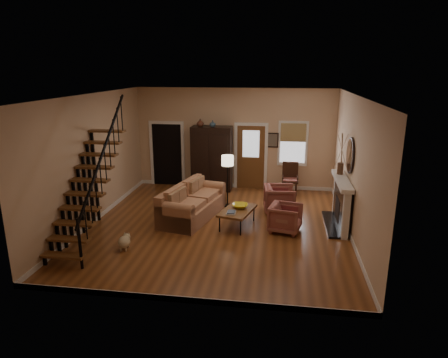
# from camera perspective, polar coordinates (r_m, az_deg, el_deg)

# --- Properties ---
(room) EXTENTS (7.00, 7.33, 3.30)m
(room) POSITION_cam_1_polar(r_m,az_deg,el_deg) (11.59, -1.56, 3.60)
(room) COLOR brown
(room) RESTS_ON ground
(staircase) EXTENTS (0.94, 2.80, 3.20)m
(staircase) POSITION_cam_1_polar(r_m,az_deg,el_deg) (9.46, -19.08, 0.54)
(staircase) COLOR brown
(staircase) RESTS_ON ground
(fireplace) EXTENTS (0.33, 1.95, 2.30)m
(fireplace) POSITION_cam_1_polar(r_m,az_deg,el_deg) (10.53, 16.64, -2.65)
(fireplace) COLOR black
(fireplace) RESTS_ON ground
(armoire) EXTENTS (1.30, 0.60, 2.10)m
(armoire) POSITION_cam_1_polar(r_m,az_deg,el_deg) (13.07, -1.75, 2.95)
(armoire) COLOR black
(armoire) RESTS_ON ground
(vase_a) EXTENTS (0.24, 0.24, 0.25)m
(vase_a) POSITION_cam_1_polar(r_m,az_deg,el_deg) (12.83, -3.42, 8.02)
(vase_a) COLOR #4C2619
(vase_a) RESTS_ON armoire
(vase_b) EXTENTS (0.20, 0.20, 0.21)m
(vase_b) POSITION_cam_1_polar(r_m,az_deg,el_deg) (12.76, -1.64, 7.91)
(vase_b) COLOR #334C60
(vase_b) RESTS_ON armoire
(sofa) EXTENTS (1.50, 2.50, 0.87)m
(sofa) POSITION_cam_1_polar(r_m,az_deg,el_deg) (10.75, -4.48, -3.34)
(sofa) COLOR #AE744F
(sofa) RESTS_ON ground
(coffee_table) EXTENTS (0.96, 1.31, 0.45)m
(coffee_table) POSITION_cam_1_polar(r_m,az_deg,el_deg) (10.23, 1.92, -5.57)
(coffee_table) COLOR brown
(coffee_table) RESTS_ON ground
(bowl) EXTENTS (0.40, 0.40, 0.10)m
(bowl) POSITION_cam_1_polar(r_m,az_deg,el_deg) (10.27, 2.30, -3.85)
(bowl) COLOR yellow
(bowl) RESTS_ON coffee_table
(books) EXTENTS (0.22, 0.29, 0.05)m
(books) POSITION_cam_1_polar(r_m,az_deg,el_deg) (9.87, 1.04, -4.79)
(books) COLOR beige
(books) RESTS_ON coffee_table
(armchair_left) EXTENTS (0.90, 0.88, 0.69)m
(armchair_left) POSITION_cam_1_polar(r_m,az_deg,el_deg) (10.00, 8.77, -5.55)
(armchair_left) COLOR maroon
(armchair_left) RESTS_ON ground
(armchair_right) EXTENTS (0.92, 0.90, 0.77)m
(armchair_right) POSITION_cam_1_polar(r_m,az_deg,el_deg) (11.23, 7.93, -2.88)
(armchair_right) COLOR maroon
(armchair_right) RESTS_ON ground
(floor_lamp) EXTENTS (0.43, 0.43, 1.52)m
(floor_lamp) POSITION_cam_1_polar(r_m,az_deg,el_deg) (11.51, 0.50, -0.32)
(floor_lamp) COLOR black
(floor_lamp) RESTS_ON ground
(side_chair) EXTENTS (0.54, 0.54, 1.02)m
(side_chair) POSITION_cam_1_polar(r_m,az_deg,el_deg) (12.82, 9.41, 0.00)
(side_chair) COLOR #331C10
(side_chair) RESTS_ON ground
(dog) EXTENTS (0.30, 0.46, 0.32)m
(dog) POSITION_cam_1_polar(r_m,az_deg,el_deg) (9.27, -14.07, -8.83)
(dog) COLOR #CFB98D
(dog) RESTS_ON ground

